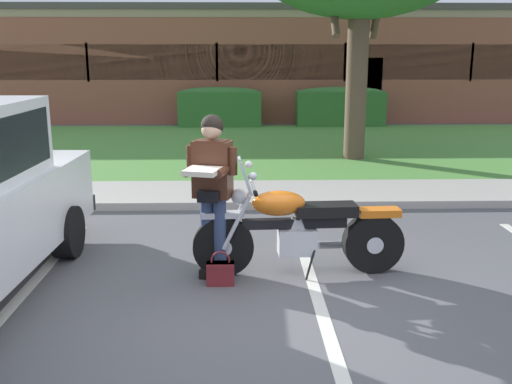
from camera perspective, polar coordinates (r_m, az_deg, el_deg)
ground_plane at (r=5.71m, az=0.58°, el=-10.39°), size 140.00×140.00×0.00m
curb_strip at (r=8.84m, az=-0.20°, el=-1.22°), size 60.00×0.20×0.12m
concrete_walk at (r=9.67m, az=-0.31°, el=-0.05°), size 60.00×1.50×0.08m
grass_lawn at (r=14.32m, az=-0.71°, el=4.40°), size 60.00×7.98×0.06m
stall_stripe_0 at (r=6.27m, az=-21.69°, el=-9.12°), size 0.14×4.40×0.01m
stall_stripe_1 at (r=5.93m, az=5.76°, el=-9.46°), size 0.14×4.40×0.01m
motorcycle at (r=6.21m, az=4.94°, el=-3.63°), size 2.24×0.82×1.26m
rider_person at (r=5.96m, az=-4.30°, el=0.83°), size 0.54×0.64×1.70m
handbag at (r=6.00m, az=-3.48°, el=-7.71°), size 0.28×0.13×0.36m
hedge_left at (r=18.21m, az=-3.54°, el=8.32°), size 2.52×0.90×1.24m
hedge_center_left at (r=18.45m, az=8.19°, el=8.28°), size 2.69×0.90×1.24m
brick_building at (r=23.87m, az=-3.36°, el=12.54°), size 24.18×9.92×3.77m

